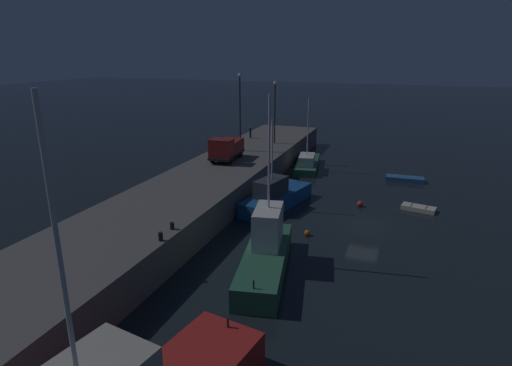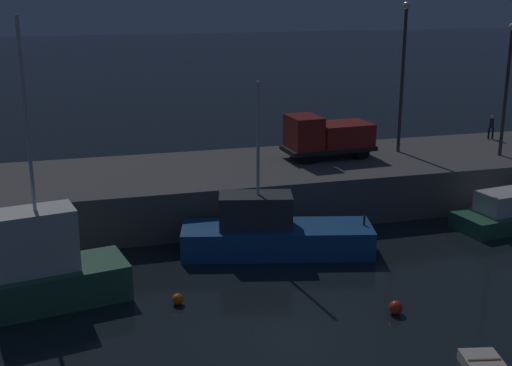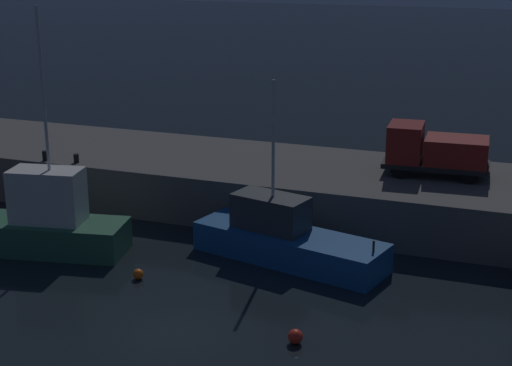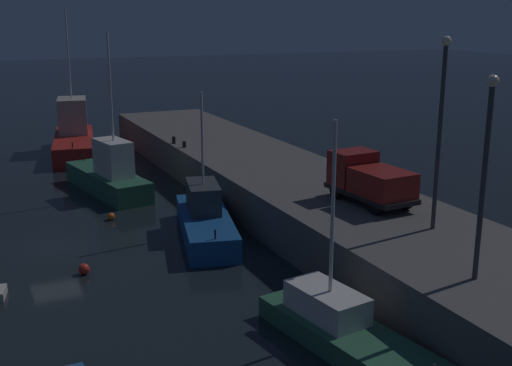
{
  "view_description": "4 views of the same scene",
  "coord_description": "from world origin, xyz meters",
  "px_view_note": "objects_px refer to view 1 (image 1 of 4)",
  "views": [
    {
      "loc": [
        -33.18,
        -2.71,
        13.59
      ],
      "look_at": [
        -0.59,
        9.17,
        2.82
      ],
      "focal_mm": 29.92,
      "sensor_mm": 36.0,
      "label": 1
    },
    {
      "loc": [
        -7.05,
        -20.5,
        12.11
      ],
      "look_at": [
        1.67,
        11.17,
        2.56
      ],
      "focal_mm": 47.8,
      "sensor_mm": 36.0,
      "label": 2
    },
    {
      "loc": [
        11.64,
        -22.88,
        13.57
      ],
      "look_at": [
        -1.2,
        11.96,
        2.19
      ],
      "focal_mm": 54.75,
      "sensor_mm": 36.0,
      "label": 3
    },
    {
      "loc": [
        33.83,
        -3.56,
        12.04
      ],
      "look_at": [
        0.09,
        11.95,
        2.32
      ],
      "focal_mm": 44.83,
      "sensor_mm": 36.0,
      "label": 4
    }
  ],
  "objects_px": {
    "mooring_buoy_near": "(360,204)",
    "utility_truck": "(226,148)",
    "fishing_trawler_red": "(307,163)",
    "bollard_central": "(172,226)",
    "rowboat_white_mid": "(405,179)",
    "lamp_post_west": "(240,107)",
    "fishing_boat_blue": "(266,252)",
    "dinghy_orange_near": "(419,208)",
    "fishing_boat_orange": "(275,197)",
    "mooring_buoy_mid": "(307,233)",
    "bollard_west": "(161,237)",
    "dockworker": "(250,131)",
    "lamp_post_east": "(275,107)"
  },
  "relations": [
    {
      "from": "mooring_buoy_near",
      "to": "utility_truck",
      "type": "distance_m",
      "value": 15.05
    },
    {
      "from": "fishing_trawler_red",
      "to": "bollard_central",
      "type": "relative_size",
      "value": 18.82
    },
    {
      "from": "rowboat_white_mid",
      "to": "bollard_central",
      "type": "xyz_separation_m",
      "value": [
        -25.18,
        13.89,
        2.5
      ]
    },
    {
      "from": "mooring_buoy_near",
      "to": "lamp_post_west",
      "type": "height_order",
      "value": "lamp_post_west"
    },
    {
      "from": "mooring_buoy_near",
      "to": "utility_truck",
      "type": "relative_size",
      "value": 0.1
    },
    {
      "from": "fishing_trawler_red",
      "to": "lamp_post_west",
      "type": "distance_m",
      "value": 10.59
    },
    {
      "from": "fishing_boat_blue",
      "to": "dinghy_orange_near",
      "type": "height_order",
      "value": "fishing_boat_blue"
    },
    {
      "from": "rowboat_white_mid",
      "to": "fishing_boat_blue",
      "type": "bearing_deg",
      "value": 161.71
    },
    {
      "from": "fishing_boat_orange",
      "to": "fishing_trawler_red",
      "type": "bearing_deg",
      "value": 1.56
    },
    {
      "from": "fishing_boat_blue",
      "to": "fishing_boat_orange",
      "type": "xyz_separation_m",
      "value": [
        11.36,
        2.95,
        -0.28
      ]
    },
    {
      "from": "mooring_buoy_mid",
      "to": "lamp_post_west",
      "type": "relative_size",
      "value": 0.05
    },
    {
      "from": "dinghy_orange_near",
      "to": "rowboat_white_mid",
      "type": "distance_m",
      "value": 9.04
    },
    {
      "from": "bollard_west",
      "to": "dockworker",
      "type": "bearing_deg",
      "value": 11.07
    },
    {
      "from": "fishing_boat_blue",
      "to": "bollard_west",
      "type": "distance_m",
      "value": 6.68
    },
    {
      "from": "dockworker",
      "to": "mooring_buoy_mid",
      "type": "bearing_deg",
      "value": -149.67
    },
    {
      "from": "fishing_boat_blue",
      "to": "mooring_buoy_mid",
      "type": "distance_m",
      "value": 6.42
    },
    {
      "from": "mooring_buoy_mid",
      "to": "utility_truck",
      "type": "xyz_separation_m",
      "value": [
        10.54,
        11.37,
        3.57
      ]
    },
    {
      "from": "utility_truck",
      "to": "bollard_central",
      "type": "bearing_deg",
      "value": -167.15
    },
    {
      "from": "lamp_post_west",
      "to": "mooring_buoy_near",
      "type": "bearing_deg",
      "value": -116.58
    },
    {
      "from": "mooring_buoy_mid",
      "to": "lamp_post_west",
      "type": "bearing_deg",
      "value": 37.45
    },
    {
      "from": "lamp_post_east",
      "to": "dockworker",
      "type": "xyz_separation_m",
      "value": [
        2.03,
        3.99,
        -3.57
      ]
    },
    {
      "from": "fishing_boat_orange",
      "to": "mooring_buoy_near",
      "type": "relative_size",
      "value": 17.03
    },
    {
      "from": "fishing_boat_blue",
      "to": "lamp_post_west",
      "type": "relative_size",
      "value": 1.28
    },
    {
      "from": "mooring_buoy_mid",
      "to": "utility_truck",
      "type": "distance_m",
      "value": 15.91
    },
    {
      "from": "bollard_central",
      "to": "utility_truck",
      "type": "bearing_deg",
      "value": 12.85
    },
    {
      "from": "fishing_trawler_red",
      "to": "dockworker",
      "type": "distance_m",
      "value": 9.75
    },
    {
      "from": "dinghy_orange_near",
      "to": "mooring_buoy_mid",
      "type": "distance_m",
      "value": 11.88
    },
    {
      "from": "fishing_trawler_red",
      "to": "fishing_boat_blue",
      "type": "xyz_separation_m",
      "value": [
        -25.27,
        -3.32,
        0.58
      ]
    },
    {
      "from": "lamp_post_west",
      "to": "dockworker",
      "type": "relative_size",
      "value": 5.63
    },
    {
      "from": "fishing_boat_blue",
      "to": "dockworker",
      "type": "xyz_separation_m",
      "value": [
        28.84,
        11.99,
        2.12
      ]
    },
    {
      "from": "mooring_buoy_near",
      "to": "bollard_central",
      "type": "relative_size",
      "value": 1.16
    },
    {
      "from": "dinghy_orange_near",
      "to": "fishing_boat_orange",
      "type": "bearing_deg",
      "value": 106.36
    },
    {
      "from": "bollard_central",
      "to": "bollard_west",
      "type": "bearing_deg",
      "value": -171.88
    },
    {
      "from": "fishing_trawler_red",
      "to": "bollard_west",
      "type": "distance_m",
      "value": 28.52
    },
    {
      "from": "dinghy_orange_near",
      "to": "lamp_post_east",
      "type": "xyz_separation_m",
      "value": [
        11.86,
        17.3,
        6.77
      ]
    },
    {
      "from": "bollard_west",
      "to": "fishing_boat_blue",
      "type": "bearing_deg",
      "value": -61.88
    },
    {
      "from": "fishing_trawler_red",
      "to": "fishing_boat_orange",
      "type": "xyz_separation_m",
      "value": [
        -13.92,
        -0.38,
        0.3
      ]
    },
    {
      "from": "rowboat_white_mid",
      "to": "mooring_buoy_near",
      "type": "distance_m",
      "value": 10.41
    },
    {
      "from": "lamp_post_west",
      "to": "utility_truck",
      "type": "bearing_deg",
      "value": -175.94
    },
    {
      "from": "dockworker",
      "to": "bollard_west",
      "type": "relative_size",
      "value": 2.85
    },
    {
      "from": "mooring_buoy_mid",
      "to": "bollard_west",
      "type": "relative_size",
      "value": 0.84
    },
    {
      "from": "lamp_post_east",
      "to": "dockworker",
      "type": "height_order",
      "value": "lamp_post_east"
    },
    {
      "from": "mooring_buoy_mid",
      "to": "fishing_boat_orange",
      "type": "bearing_deg",
      "value": 39.23
    },
    {
      "from": "dinghy_orange_near",
      "to": "dockworker",
      "type": "relative_size",
      "value": 1.96
    },
    {
      "from": "dinghy_orange_near",
      "to": "rowboat_white_mid",
      "type": "bearing_deg",
      "value": 8.96
    },
    {
      "from": "lamp_post_east",
      "to": "mooring_buoy_near",
      "type": "bearing_deg",
      "value": -135.95
    },
    {
      "from": "lamp_post_east",
      "to": "bollard_west",
      "type": "relative_size",
      "value": 13.95
    },
    {
      "from": "dockworker",
      "to": "dinghy_orange_near",
      "type": "bearing_deg",
      "value": -123.12
    },
    {
      "from": "fishing_boat_blue",
      "to": "bollard_central",
      "type": "distance_m",
      "value": 6.31
    },
    {
      "from": "fishing_trawler_red",
      "to": "lamp_post_west",
      "type": "height_order",
      "value": "lamp_post_west"
    }
  ]
}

